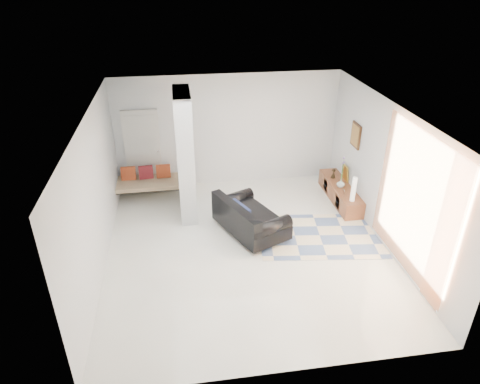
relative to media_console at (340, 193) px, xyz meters
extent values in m
plane|color=silver|center=(-2.52, -1.61, -0.20)|extent=(6.00, 6.00, 0.00)
plane|color=white|center=(-2.52, -1.61, 2.60)|extent=(6.00, 6.00, 0.00)
plane|color=silver|center=(-2.52, 1.39, 1.20)|extent=(6.00, 0.00, 6.00)
plane|color=silver|center=(-2.52, -4.61, 1.20)|extent=(6.00, 0.00, 6.00)
plane|color=silver|center=(-5.27, -1.61, 1.20)|extent=(0.00, 6.00, 6.00)
plane|color=silver|center=(0.23, -1.61, 1.20)|extent=(0.00, 6.00, 6.00)
cube|color=#B9BEC1|center=(-3.62, -0.01, 1.20)|extent=(0.35, 1.20, 2.80)
cube|color=silver|center=(-4.62, 1.35, 0.82)|extent=(0.85, 0.06, 2.04)
plane|color=#FD8342|center=(0.15, -2.76, 1.25)|extent=(0.00, 2.55, 2.55)
cube|color=#3B2110|center=(0.20, 0.00, 1.45)|extent=(0.04, 0.45, 0.55)
cube|color=brown|center=(0.00, 0.00, 0.00)|extent=(0.45, 1.91, 0.40)
cube|color=#3B2110|center=(-0.22, -0.43, 0.00)|extent=(0.02, 0.25, 0.28)
cube|color=#3B2110|center=(-0.22, 0.42, 0.00)|extent=(0.02, 0.25, 0.28)
cube|color=yellow|center=(0.18, 0.26, 0.40)|extent=(0.09, 0.32, 0.40)
cube|color=silver|center=(-0.10, -0.43, 0.26)|extent=(0.04, 0.10, 0.12)
cylinder|color=silver|center=(-2.42, -1.82, -0.15)|extent=(0.05, 0.05, 0.10)
cylinder|color=silver|center=(-2.99, -0.58, -0.15)|extent=(0.05, 0.05, 0.10)
cylinder|color=silver|center=(-1.73, -1.50, -0.15)|extent=(0.05, 0.05, 0.10)
cylinder|color=silver|center=(-2.29, -0.26, -0.15)|extent=(0.05, 0.05, 0.10)
cube|color=black|center=(-2.36, -1.04, 0.05)|extent=(1.54, 1.86, 0.30)
cube|color=black|center=(-2.70, -1.20, 0.38)|extent=(0.85, 1.54, 0.36)
cylinder|color=black|center=(-2.07, -1.66, 0.28)|extent=(0.95, 0.63, 0.28)
cylinder|color=black|center=(-2.64, -0.42, 0.28)|extent=(0.95, 0.63, 0.28)
cube|color=black|center=(-2.59, -1.15, 0.40)|extent=(0.37, 0.59, 0.31)
cylinder|color=black|center=(-5.30, 0.47, 0.00)|extent=(0.04, 0.04, 0.40)
cylinder|color=black|center=(-3.53, 0.48, 0.00)|extent=(0.04, 0.04, 0.40)
cylinder|color=black|center=(-5.31, 1.21, 0.00)|extent=(0.04, 0.04, 0.40)
cylinder|color=black|center=(-3.54, 1.21, 0.00)|extent=(0.04, 0.04, 0.40)
cube|color=#C7B691|center=(-4.42, 0.84, 0.18)|extent=(1.79, 0.76, 0.12)
cube|color=#9D3A1C|center=(-4.99, 0.99, 0.40)|extent=(0.34, 0.17, 0.33)
cube|color=maroon|center=(-4.58, 0.99, 0.40)|extent=(0.34, 0.17, 0.33)
cube|color=#9D3A1C|center=(-4.16, 0.99, 0.40)|extent=(0.34, 0.17, 0.33)
cube|color=beige|center=(-0.95, -1.41, -0.20)|extent=(2.71, 1.98, 0.01)
cylinder|color=white|center=(-0.02, -0.74, 0.47)|extent=(0.10, 0.10, 0.56)
imported|color=silver|center=(-0.05, -0.09, 0.29)|extent=(0.19, 0.19, 0.20)
camera|label=1|loc=(-3.71, -8.55, 4.86)|focal=32.00mm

